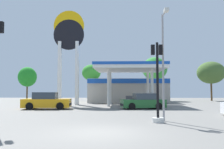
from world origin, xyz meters
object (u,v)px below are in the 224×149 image
station_pole_sign (69,45)px  car_1 (47,101)px  tree_1 (91,73)px  traffic_signal_1 (157,88)px  tree_0 (27,77)px  tree_3 (211,73)px  corner_streetlamp (164,55)px  car_2 (143,102)px  tree_2 (155,69)px

station_pole_sign → car_1: station_pole_sign is taller
station_pole_sign → tree_1: (1.61, 9.78, -2.75)m
traffic_signal_1 → tree_0: size_ratio=0.78×
traffic_signal_1 → tree_1: bearing=105.0°
station_pole_sign → tree_3: station_pole_sign is taller
station_pole_sign → corner_streetlamp: 17.88m
car_2 → tree_0: tree_0 is taller
tree_0 → corner_streetlamp: (18.20, -26.02, -0.19)m
tree_0 → traffic_signal_1: bearing=-56.1°
tree_2 → car_1: bearing=-124.6°
traffic_signal_1 → station_pole_sign: bearing=118.4°
car_1 → tree_0: tree_0 is taller
traffic_signal_1 → tree_2: 27.98m
tree_2 → station_pole_sign: bearing=-135.5°
traffic_signal_1 → tree_1: (-6.79, 25.30, 2.66)m
car_2 → tree_2: size_ratio=0.59×
car_2 → tree_1: bearing=113.5°
tree_3 → tree_0: bearing=-179.0°
tree_0 → tree_1: 11.05m
car_2 → tree_2: bearing=78.4°
traffic_signal_1 → corner_streetlamp: size_ratio=0.71×
car_2 → traffic_signal_1: size_ratio=0.98×
tree_1 → traffic_signal_1: bearing=-75.0°
station_pole_sign → car_2: 12.36m
car_2 → tree_1: size_ratio=0.73×
traffic_signal_1 → tree_3: bearing=64.2°
tree_0 → tree_3: tree_3 is taller
car_2 → tree_1: (-6.88, 15.85, 3.87)m
tree_0 → tree_2: tree_2 is taller
car_1 → tree_3: 28.66m
tree_1 → tree_2: (10.57, 2.20, 0.86)m
tree_0 → station_pole_sign: bearing=-49.3°
car_1 → station_pole_sign: bearing=84.9°
car_1 → corner_streetlamp: size_ratio=0.73×
station_pole_sign → car_1: (-0.58, -6.52, -6.58)m
car_1 → tree_3: size_ratio=0.69×
car_2 → tree_2: (3.69, 18.04, 4.73)m
tree_1 → corner_streetlamp: (7.22, -24.92, -0.75)m
corner_streetlamp → tree_3: bearing=64.6°
tree_0 → tree_1: size_ratio=0.96×
traffic_signal_1 → tree_2: tree_2 is taller
car_2 → tree_2: 19.02m
tree_3 → corner_streetlamp: tree_3 is taller
station_pole_sign → tree_0: size_ratio=2.05×
traffic_signal_1 → corner_streetlamp: 2.00m
car_1 → tree_2: size_ratio=0.62×
car_1 → tree_3: (22.00, 17.93, 3.95)m
tree_0 → tree_3: size_ratio=0.86×
tree_1 → tree_3: tree_3 is taller
station_pole_sign → tree_0: 14.73m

